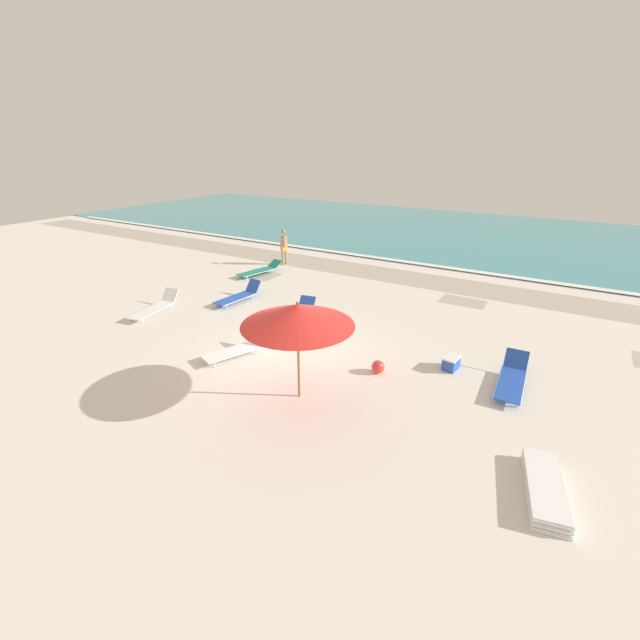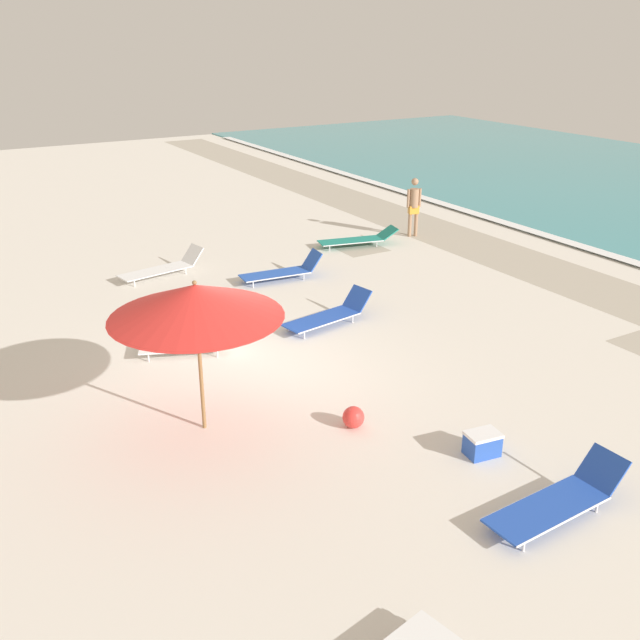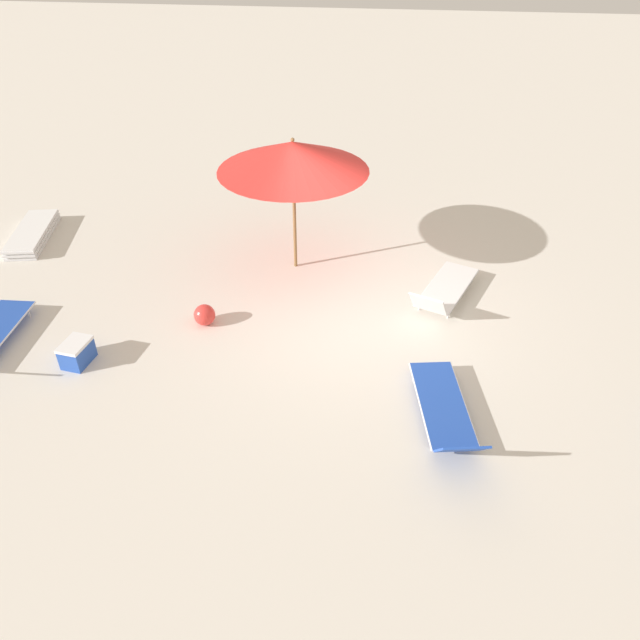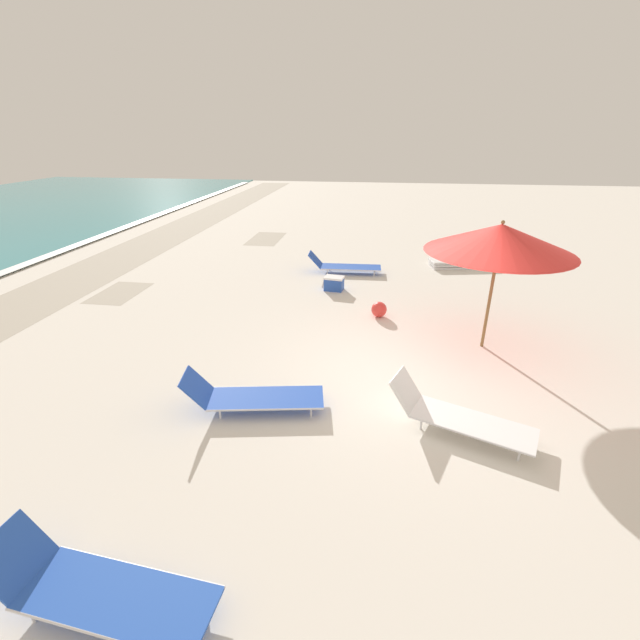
# 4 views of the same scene
# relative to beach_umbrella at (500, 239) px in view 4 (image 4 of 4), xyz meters

# --- Properties ---
(ground_plane) EXTENTS (60.00, 60.00, 0.16)m
(ground_plane) POSITION_rel_beach_umbrella_xyz_m (-1.17, 1.37, -2.23)
(ground_plane) COLOR silver
(beach_umbrella) EXTENTS (2.63, 2.63, 2.47)m
(beach_umbrella) POSITION_rel_beach_umbrella_xyz_m (0.00, 0.00, 0.00)
(beach_umbrella) COLOR olive
(beach_umbrella) RESTS_ON ground_plane
(lounger_stack) EXTENTS (0.98, 1.96, 0.24)m
(lounger_stack) POSITION_rel_beach_umbrella_xyz_m (5.46, -0.40, -2.02)
(lounger_stack) COLOR white
(lounger_stack) RESTS_ON ground_plane
(sun_lounger_under_umbrella) EXTENTS (0.79, 2.11, 0.63)m
(sun_lounger_under_umbrella) POSITION_rel_beach_umbrella_xyz_m (-5.72, 4.42, -1.92)
(sun_lounger_under_umbrella) COLOR blue
(sun_lounger_under_umbrella) RESTS_ON ground_plane
(sun_lounger_beside_umbrella) EXTENTS (0.95, 2.15, 0.61)m
(sun_lounger_beside_umbrella) POSITION_rel_beach_umbrella_xyz_m (-2.63, 3.91, -1.93)
(sun_lounger_beside_umbrella) COLOR blue
(sun_lounger_beside_umbrella) RESTS_ON ground_plane
(sun_lounger_near_water_right) EXTENTS (0.70, 2.17, 0.59)m
(sun_lounger_near_water_right) POSITION_rel_beach_umbrella_xyz_m (4.38, 3.14, -1.93)
(sun_lounger_near_water_right) COLOR blue
(sun_lounger_near_water_right) RESTS_ON ground_plane
(sun_lounger_mid_beach_solo) EXTENTS (1.30, 2.08, 0.63)m
(sun_lounger_mid_beach_solo) POSITION_rel_beach_umbrella_xyz_m (-2.71, 0.89, -1.92)
(sun_lounger_mid_beach_solo) COLOR white
(sun_lounger_mid_beach_solo) RESTS_ON ground_plane
(beach_ball) EXTENTS (0.35, 0.35, 0.35)m
(beach_ball) POSITION_rel_beach_umbrella_xyz_m (1.19, 2.04, -1.97)
(beach_ball) COLOR red
(beach_ball) RESTS_ON ground_plane
(cooler_box) EXTENTS (0.42, 0.55, 0.37)m
(cooler_box) POSITION_rel_beach_umbrella_xyz_m (2.82, 3.26, -1.96)
(cooler_box) COLOR blue
(cooler_box) RESTS_ON ground_plane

